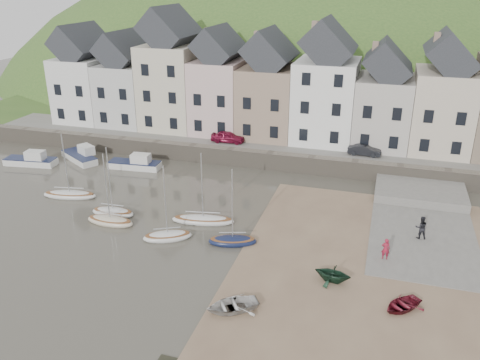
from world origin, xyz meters
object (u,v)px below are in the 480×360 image
(rowboat_green, at_px, (333,273))
(person_red, at_px, (386,249))
(rowboat_white, at_px, (232,305))
(car_right, at_px, (364,150))
(sailboat_0, at_px, (70,195))
(rowboat_red, at_px, (402,305))
(car_left, at_px, (228,137))
(person_dark, at_px, (421,227))

(rowboat_green, bearing_deg, person_red, 147.36)
(rowboat_white, bearing_deg, car_right, 133.46)
(sailboat_0, relative_size, rowboat_red, 2.35)
(car_left, relative_size, car_right, 1.11)
(sailboat_0, height_order, person_dark, sailboat_0)
(rowboat_white, height_order, car_left, car_left)
(rowboat_red, xyz_separation_m, car_left, (-18.97, 23.60, 1.90))
(rowboat_green, height_order, car_left, car_left)
(car_right, bearing_deg, rowboat_white, 171.13)
(person_red, bearing_deg, rowboat_white, 39.34)
(person_dark, bearing_deg, car_right, -81.52)
(rowboat_white, relative_size, car_right, 0.96)
(rowboat_white, height_order, rowboat_green, rowboat_green)
(person_dark, height_order, car_left, car_left)
(person_red, bearing_deg, car_left, -50.97)
(rowboat_white, height_order, person_red, person_red)
(rowboat_green, distance_m, car_right, 21.92)
(car_left, height_order, car_right, car_left)
(sailboat_0, bearing_deg, car_right, 30.70)
(sailboat_0, xyz_separation_m, rowboat_red, (29.40, -8.50, 0.08))
(rowboat_red, xyz_separation_m, person_dark, (1.31, 9.51, 0.71))
(rowboat_red, relative_size, person_dark, 1.45)
(rowboat_red, bearing_deg, car_right, 142.05)
(rowboat_white, xyz_separation_m, car_left, (-9.03, 26.72, 1.84))
(car_left, bearing_deg, car_right, -91.85)
(sailboat_0, height_order, person_red, sailboat_0)
(sailboat_0, distance_m, person_dark, 30.74)
(rowboat_red, distance_m, car_right, 24.00)
(rowboat_red, bearing_deg, car_left, 171.28)
(car_right, bearing_deg, sailboat_0, 124.40)
(sailboat_0, distance_m, rowboat_red, 30.60)
(person_dark, bearing_deg, sailboat_0, -10.22)
(person_red, relative_size, car_left, 0.43)
(car_left, bearing_deg, rowboat_white, -163.17)
(car_left, bearing_deg, rowboat_red, -143.05)
(person_red, distance_m, person_dark, 4.67)
(person_dark, distance_m, car_left, 24.72)
(person_red, relative_size, person_dark, 0.88)
(person_red, relative_size, car_right, 0.48)
(rowboat_white, bearing_deg, rowboat_green, 97.57)
(sailboat_0, xyz_separation_m, car_right, (25.42, 15.10, 1.90))
(person_red, xyz_separation_m, person_dark, (2.51, 3.93, 0.11))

